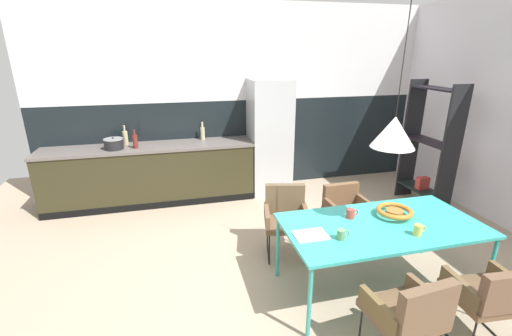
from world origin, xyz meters
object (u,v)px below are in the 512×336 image
object	(u,v)px
dining_table	(382,228)
mug_glass_clear	(351,213)
armchair_head_of_table	(286,212)
bottle_oil_tall	(125,137)
armchair_far_side	(411,311)
bottle_vinegar_dark	(135,141)
armchair_corner_seat	(493,293)
cooking_pot	(114,144)
bottle_wine_green	(203,133)
pendant_lamp_over_table_near	(394,132)
mug_white_ceramic	(341,235)
refrigerator_column	(269,137)
armchair_facing_counter	(345,206)
mug_dark_espresso	(418,230)
fruit_bowl	(394,212)
open_book	(311,235)
open_shelf_unit	(429,147)

from	to	relation	value
dining_table	mug_glass_clear	size ratio (longest dim) A/B	15.20
armchair_head_of_table	bottle_oil_tall	distance (m)	2.81
armchair_far_side	bottle_vinegar_dark	xyz separation A→B (m)	(-2.09, 3.49, 0.51)
armchair_corner_seat	cooking_pot	world-z (taller)	cooking_pot
armchair_corner_seat	bottle_wine_green	xyz separation A→B (m)	(-1.82, 3.74, 0.52)
armchair_corner_seat	pendant_lamp_over_table_near	distance (m)	1.46
mug_white_ceramic	mug_glass_clear	world-z (taller)	mug_glass_clear
refrigerator_column	armchair_head_of_table	distance (m)	1.94
armchair_far_side	pendant_lamp_over_table_near	bearing A→B (deg)	65.78
cooking_pot	bottle_vinegar_dark	bearing A→B (deg)	-4.20
armchair_facing_counter	mug_dark_espresso	world-z (taller)	mug_dark_espresso
armchair_far_side	bottle_oil_tall	bearing A→B (deg)	115.82
mug_glass_clear	pendant_lamp_over_table_near	distance (m)	0.88
fruit_bowl	mug_dark_espresso	size ratio (longest dim) A/B	2.94
dining_table	mug_glass_clear	xyz separation A→B (m)	(-0.23, 0.19, 0.09)
armchair_corner_seat	bottle_vinegar_dark	bearing A→B (deg)	134.15
armchair_facing_counter	armchair_head_of_table	bearing A→B (deg)	-0.30
fruit_bowl	open_book	bearing A→B (deg)	-171.05
dining_table	fruit_bowl	bearing A→B (deg)	29.10
cooking_pot	open_shelf_unit	distance (m)	4.60
armchair_head_of_table	bottle_vinegar_dark	size ratio (longest dim) A/B	2.93
armchair_head_of_table	armchair_facing_counter	bearing A→B (deg)	-165.97
refrigerator_column	mug_glass_clear	distance (m)	2.55
refrigerator_column	dining_table	bearing A→B (deg)	-83.29
mug_glass_clear	pendant_lamp_over_table_near	bearing A→B (deg)	-36.63
refrigerator_column	pendant_lamp_over_table_near	world-z (taller)	pendant_lamp_over_table_near
armchair_corner_seat	bottle_vinegar_dark	world-z (taller)	bottle_vinegar_dark
armchair_corner_seat	open_shelf_unit	size ratio (longest dim) A/B	0.41
armchair_corner_seat	bottle_wine_green	size ratio (longest dim) A/B	2.69
cooking_pot	mug_glass_clear	bearing A→B (deg)	-45.15
armchair_head_of_table	bottle_oil_tall	xyz separation A→B (m)	(-1.89, 2.02, 0.51)
armchair_corner_seat	fruit_bowl	bearing A→B (deg)	109.25
open_book	open_shelf_unit	distance (m)	3.01
fruit_bowl	open_book	xyz separation A→B (m)	(-0.94, -0.15, -0.05)
mug_glass_clear	bottle_vinegar_dark	world-z (taller)	bottle_vinegar_dark
mug_glass_clear	open_shelf_unit	world-z (taller)	open_shelf_unit
mug_dark_espresso	cooking_pot	world-z (taller)	cooking_pot
dining_table	cooking_pot	world-z (taller)	cooking_pot
armchair_far_side	pendant_lamp_over_table_near	world-z (taller)	pendant_lamp_over_table_near
fruit_bowl	bottle_oil_tall	distance (m)	3.91
bottle_oil_tall	open_shelf_unit	distance (m)	4.53
mug_white_ceramic	bottle_vinegar_dark	distance (m)	3.37
dining_table	bottle_vinegar_dark	world-z (taller)	bottle_vinegar_dark
refrigerator_column	cooking_pot	distance (m)	2.37
open_book	mug_dark_espresso	bearing A→B (deg)	-13.25
open_book	open_shelf_unit	xyz separation A→B (m)	(2.53, 1.62, 0.19)
open_book	bottle_wine_green	distance (m)	3.03
mug_white_ceramic	mug_glass_clear	distance (m)	0.44
mug_glass_clear	open_shelf_unit	xyz separation A→B (m)	(2.02, 1.40, 0.15)
fruit_bowl	cooking_pot	distance (m)	3.86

